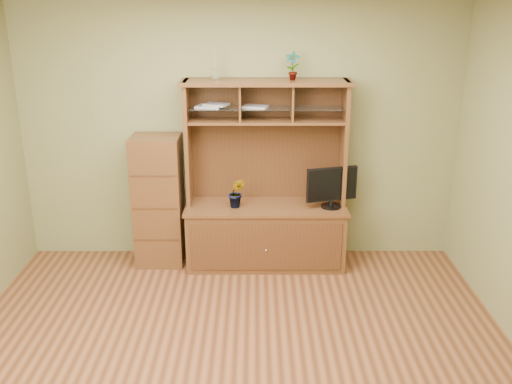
{
  "coord_description": "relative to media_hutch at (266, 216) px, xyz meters",
  "views": [
    {
      "loc": [
        0.16,
        -3.74,
        2.67
      ],
      "look_at": [
        0.17,
        1.2,
        0.97
      ],
      "focal_mm": 40.0,
      "sensor_mm": 36.0,
      "label": 1
    }
  ],
  "objects": [
    {
      "name": "magazines",
      "position": [
        -0.39,
        0.08,
        1.13
      ],
      "size": [
        0.74,
        0.25,
        0.04
      ],
      "color": "#ABACB0",
      "rests_on": "media_hutch"
    },
    {
      "name": "side_cabinet",
      "position": [
        -1.1,
        0.03,
        0.15
      ],
      "size": [
        0.48,
        0.44,
        1.35
      ],
      "color": "#462814",
      "rests_on": "room"
    },
    {
      "name": "monitor",
      "position": [
        0.66,
        -0.08,
        0.35
      ],
      "size": [
        0.51,
        0.2,
        0.41
      ],
      "rotation": [
        0.0,
        0.0,
        0.27
      ],
      "color": "black",
      "rests_on": "media_hutch"
    },
    {
      "name": "orchid_plant",
      "position": [
        -0.29,
        -0.08,
        0.28
      ],
      "size": [
        0.18,
        0.16,
        0.31
      ],
      "primitive_type": "imported",
      "rotation": [
        0.0,
        0.0,
        -0.11
      ],
      "color": "#2B531C",
      "rests_on": "media_hutch"
    },
    {
      "name": "reed_diffuser",
      "position": [
        -0.49,
        0.08,
        1.5
      ],
      "size": [
        0.06,
        0.06,
        0.3
      ],
      "color": "silver",
      "rests_on": "media_hutch"
    },
    {
      "name": "media_hutch",
      "position": [
        0.0,
        0.0,
        0.0
      ],
      "size": [
        1.66,
        0.61,
        1.9
      ],
      "color": "#462814",
      "rests_on": "room"
    },
    {
      "name": "top_plant",
      "position": [
        0.25,
        0.08,
        1.51
      ],
      "size": [
        0.16,
        0.13,
        0.27
      ],
      "primitive_type": "imported",
      "rotation": [
        0.0,
        0.0,
        -0.26
      ],
      "color": "#336924",
      "rests_on": "media_hutch"
    },
    {
      "name": "room",
      "position": [
        -0.27,
        -1.73,
        0.83
      ],
      "size": [
        4.54,
        4.04,
        2.74
      ],
      "color": "#502B16",
      "rests_on": "ground"
    }
  ]
}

